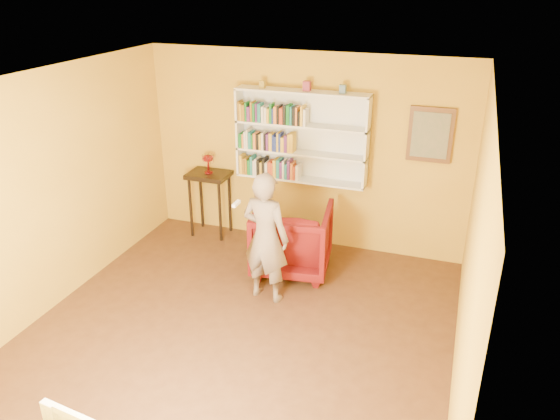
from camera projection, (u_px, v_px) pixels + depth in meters
The scene contains 14 objects.
room_shell at pixel (231, 255), 5.47m from camera, with size 5.30×5.80×2.88m.
bookshelf at pixel (303, 136), 7.32m from camera, with size 1.80×0.29×1.23m.
books_row_lower at pixel (270, 168), 7.55m from camera, with size 0.86×0.19×0.27m.
books_row_middle at pixel (268, 141), 7.40m from camera, with size 0.78×0.19×0.26m.
books_row_upper at pixel (273, 114), 7.22m from camera, with size 0.95×0.19×0.27m.
ornament_left at pixel (263, 84), 7.17m from camera, with size 0.07×0.07×0.10m, color olive.
ornament_centre at pixel (307, 86), 6.98m from camera, with size 0.09×0.09×0.13m, color #862C45.
ornament_right at pixel (343, 89), 6.84m from camera, with size 0.08×0.08×0.11m, color slate.
framed_painting at pixel (430, 135), 6.80m from camera, with size 0.55×0.05×0.70m.
console_table at pixel (209, 184), 7.91m from camera, with size 0.59×0.45×0.96m.
ruby_lustre at pixel (208, 160), 7.77m from camera, with size 0.17×0.16×0.27m.
armchair at pixel (292, 239), 7.06m from camera, with size 0.96×0.99×0.90m, color #4B0509.
person at pixel (266, 237), 6.31m from camera, with size 0.58×0.38×1.59m, color #726154.
game_remote at pixel (236, 204), 5.90m from camera, with size 0.04×0.15×0.04m, color white.
Camera 1 is at (2.06, -4.40, 3.62)m, focal length 35.00 mm.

